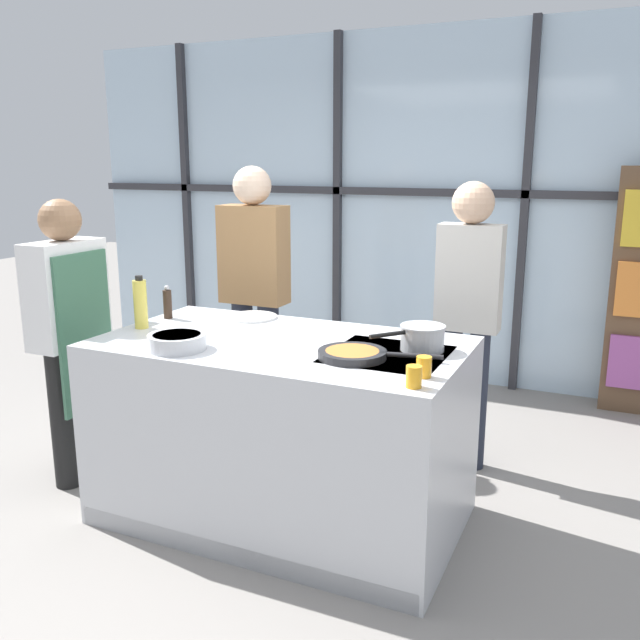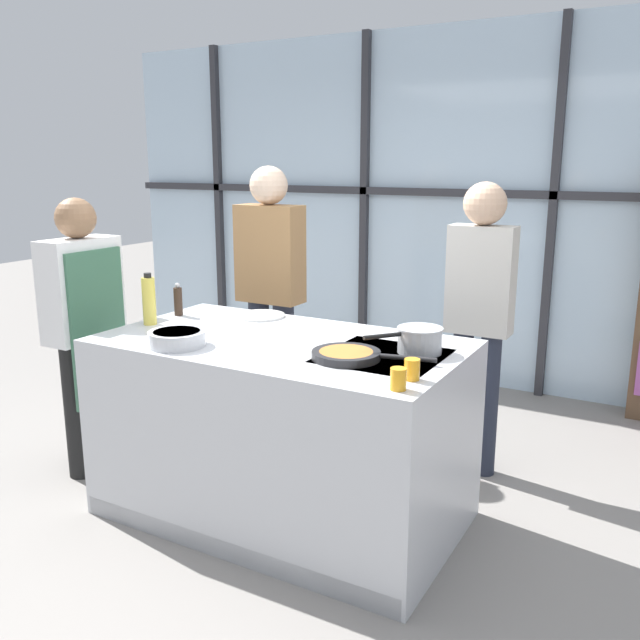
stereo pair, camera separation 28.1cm
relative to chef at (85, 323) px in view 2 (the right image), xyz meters
The scene contains 14 objects.
ground_plane 1.54m from the chef, ahead, with size 18.00×18.00×0.00m, color gray.
back_window_wall 2.99m from the chef, 64.85° to the left, with size 6.40×0.10×2.80m.
demo_island 1.33m from the chef, ahead, with size 1.78×0.99×0.93m.
chef is the anchor object (origin of this frame).
spectator_far_left 1.21m from the chef, 62.71° to the left, with size 0.44×0.25×1.76m.
spectator_center_left 2.23m from the chef, 28.73° to the left, with size 0.36×0.24×1.68m.
frying_pan 1.68m from the chef, ahead, with size 0.55×0.31×0.04m.
saucepan 1.94m from the chef, ahead, with size 0.29×0.33×0.12m.
white_plate 1.00m from the chef, 28.18° to the left, with size 0.27×0.27×0.01m, color white.
mixing_bowl 0.91m from the chef, 14.55° to the right, with size 0.27×0.27×0.07m.
oil_bottle 0.50m from the chef, ahead, with size 0.07×0.07×0.28m.
pepper_grinder 0.54m from the chef, 31.19° to the left, with size 0.05×0.05×0.19m.
juice_glass_near 2.06m from the chef, ahead, with size 0.06×0.06×0.09m, color orange.
juice_glass_far 2.05m from the chef, ahead, with size 0.06×0.06×0.09m, color orange.
Camera 2 is at (1.73, -2.69, 1.79)m, focal length 38.00 mm.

